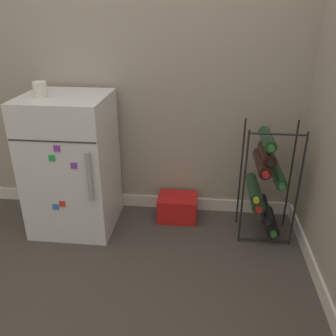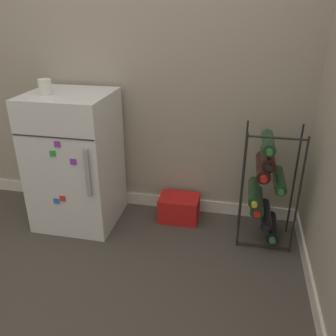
{
  "view_description": "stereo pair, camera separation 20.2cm",
  "coord_description": "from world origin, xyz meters",
  "px_view_note": "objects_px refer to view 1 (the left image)",
  "views": [
    {
      "loc": [
        0.38,
        -1.59,
        1.37
      ],
      "look_at": [
        0.16,
        0.42,
        0.44
      ],
      "focal_mm": 38.0,
      "sensor_mm": 36.0,
      "label": 1
    },
    {
      "loc": [
        0.58,
        -1.55,
        1.37
      ],
      "look_at": [
        0.16,
        0.42,
        0.44
      ],
      "focal_mm": 38.0,
      "sensor_mm": 36.0,
      "label": 2
    }
  ],
  "objects_px": {
    "wine_rack": "(264,182)",
    "fridge_top_cup": "(40,89)",
    "mini_fridge": "(72,164)",
    "soda_box": "(177,207)"
  },
  "relations": [
    {
      "from": "wine_rack",
      "to": "fridge_top_cup",
      "type": "height_order",
      "value": "fridge_top_cup"
    },
    {
      "from": "wine_rack",
      "to": "soda_box",
      "type": "relative_size",
      "value": 2.79
    },
    {
      "from": "mini_fridge",
      "to": "fridge_top_cup",
      "type": "relative_size",
      "value": 9.86
    },
    {
      "from": "mini_fridge",
      "to": "wine_rack",
      "type": "height_order",
      "value": "mini_fridge"
    },
    {
      "from": "mini_fridge",
      "to": "wine_rack",
      "type": "distance_m",
      "value": 1.22
    },
    {
      "from": "mini_fridge",
      "to": "soda_box",
      "type": "bearing_deg",
      "value": 10.74
    },
    {
      "from": "wine_rack",
      "to": "mini_fridge",
      "type": "bearing_deg",
      "value": -179.73
    },
    {
      "from": "soda_box",
      "to": "fridge_top_cup",
      "type": "relative_size",
      "value": 2.97
    },
    {
      "from": "wine_rack",
      "to": "soda_box",
      "type": "distance_m",
      "value": 0.63
    },
    {
      "from": "wine_rack",
      "to": "fridge_top_cup",
      "type": "relative_size",
      "value": 8.3
    }
  ]
}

